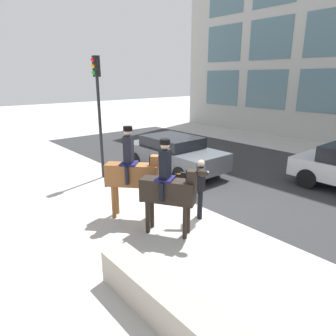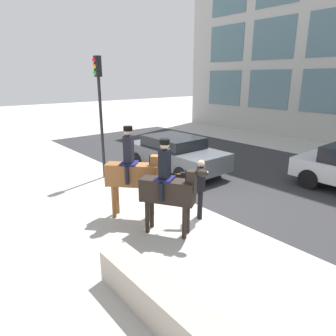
{
  "view_description": "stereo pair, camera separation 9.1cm",
  "coord_description": "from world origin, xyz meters",
  "px_view_note": "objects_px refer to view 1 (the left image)",
  "views": [
    {
      "loc": [
        5.86,
        -5.74,
        3.79
      ],
      "look_at": [
        0.13,
        -0.83,
        1.49
      ],
      "focal_mm": 32.0,
      "sensor_mm": 36.0,
      "label": 1
    },
    {
      "loc": [
        5.91,
        -5.67,
        3.79
      ],
      "look_at": [
        0.13,
        -0.83,
        1.49
      ],
      "focal_mm": 32.0,
      "sensor_mm": 36.0,
      "label": 2
    }
  ],
  "objects_px": {
    "pedestrian_bystander": "(200,184)",
    "mounted_horse_lead": "(133,172)",
    "mounted_horse_companion": "(169,188)",
    "street_car_near_lane": "(174,153)",
    "traffic_light": "(98,100)",
    "planter_ledge": "(163,302)"
  },
  "relations": [
    {
      "from": "pedestrian_bystander",
      "to": "mounted_horse_lead",
      "type": "bearing_deg",
      "value": -0.2
    },
    {
      "from": "mounted_horse_lead",
      "to": "mounted_horse_companion",
      "type": "relative_size",
      "value": 1.07
    },
    {
      "from": "mounted_horse_lead",
      "to": "pedestrian_bystander",
      "type": "distance_m",
      "value": 1.85
    },
    {
      "from": "pedestrian_bystander",
      "to": "street_car_near_lane",
      "type": "distance_m",
      "value": 4.36
    },
    {
      "from": "street_car_near_lane",
      "to": "traffic_light",
      "type": "distance_m",
      "value": 3.64
    },
    {
      "from": "pedestrian_bystander",
      "to": "street_car_near_lane",
      "type": "height_order",
      "value": "pedestrian_bystander"
    },
    {
      "from": "pedestrian_bystander",
      "to": "planter_ledge",
      "type": "distance_m",
      "value": 3.87
    },
    {
      "from": "mounted_horse_lead",
      "to": "planter_ledge",
      "type": "distance_m",
      "value": 3.98
    },
    {
      "from": "street_car_near_lane",
      "to": "mounted_horse_companion",
      "type": "bearing_deg",
      "value": -42.94
    },
    {
      "from": "mounted_horse_companion",
      "to": "street_car_near_lane",
      "type": "distance_m",
      "value": 5.2
    },
    {
      "from": "traffic_light",
      "to": "planter_ledge",
      "type": "relative_size",
      "value": 1.52
    },
    {
      "from": "street_car_near_lane",
      "to": "pedestrian_bystander",
      "type": "bearing_deg",
      "value": -32.16
    },
    {
      "from": "mounted_horse_lead",
      "to": "traffic_light",
      "type": "relative_size",
      "value": 0.57
    },
    {
      "from": "mounted_horse_lead",
      "to": "mounted_horse_companion",
      "type": "bearing_deg",
      "value": -35.81
    },
    {
      "from": "mounted_horse_companion",
      "to": "planter_ledge",
      "type": "height_order",
      "value": "mounted_horse_companion"
    },
    {
      "from": "mounted_horse_lead",
      "to": "traffic_light",
      "type": "xyz_separation_m",
      "value": [
        -3.71,
        1.06,
        1.68
      ]
    },
    {
      "from": "pedestrian_bystander",
      "to": "mounted_horse_companion",
      "type": "bearing_deg",
      "value": 47.04
    },
    {
      "from": "traffic_light",
      "to": "planter_ledge",
      "type": "bearing_deg",
      "value": -21.71
    },
    {
      "from": "mounted_horse_lead",
      "to": "street_car_near_lane",
      "type": "xyz_separation_m",
      "value": [
        -2.46,
        3.67,
        -0.52
      ]
    },
    {
      "from": "mounted_horse_companion",
      "to": "planter_ledge",
      "type": "relative_size",
      "value": 0.81
    },
    {
      "from": "mounted_horse_lead",
      "to": "planter_ledge",
      "type": "relative_size",
      "value": 0.86
    },
    {
      "from": "pedestrian_bystander",
      "to": "traffic_light",
      "type": "height_order",
      "value": "traffic_light"
    }
  ]
}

